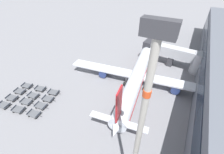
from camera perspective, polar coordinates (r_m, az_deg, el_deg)
name	(u,v)px	position (r m, az deg, el deg)	size (l,w,h in m)	color
ground_plane	(87,70)	(47.11, -9.63, 2.64)	(500.00, 500.00, 0.00)	gray
jet_bridge	(179,56)	(50.43, 24.14, 7.43)	(19.45, 5.62, 6.51)	#B2B5BA
airplane	(139,72)	(40.75, 10.21, 1.89)	(38.33, 41.18, 11.42)	silver
baggage_dolly_row_near_col_a	(4,105)	(42.62, -35.90, -8.68)	(3.27, 2.06, 0.92)	#515459
baggage_dolly_row_near_col_b	(19,110)	(39.69, -32.02, -10.46)	(3.29, 2.21, 0.92)	#515459
baggage_dolly_row_near_col_c	(34,114)	(37.08, -27.54, -12.36)	(3.26, 2.02, 0.92)	#515459
baggage_dolly_row_mid_a_col_a	(12,98)	(43.57, -33.77, -6.65)	(3.27, 2.07, 0.92)	#515459
baggage_dolly_row_mid_a_col_b	(27,102)	(40.71, -29.74, -8.17)	(3.28, 2.10, 0.92)	#515459
baggage_dolly_row_mid_a_col_c	(41,106)	(38.17, -25.40, -9.88)	(3.26, 2.00, 0.92)	#515459
baggage_dolly_row_mid_b_col_a	(20,91)	(44.64, -31.64, -4.65)	(3.28, 2.09, 0.92)	#515459
baggage_dolly_row_mid_b_col_b	(33,96)	(41.64, -27.76, -6.28)	(3.27, 2.02, 0.92)	#515459
baggage_dolly_row_mid_b_col_c	(48,99)	(39.19, -23.13, -7.68)	(3.27, 2.07, 0.92)	#515459
baggage_dolly_row_far_col_a	(27,86)	(45.60, -29.60, -2.93)	(3.29, 2.20, 0.92)	#515459
baggage_dolly_row_far_col_b	(40,89)	(42.98, -25.59, -4.04)	(3.28, 2.19, 0.92)	#515459
baggage_dolly_row_far_col_c	(54,92)	(40.51, -21.34, -5.46)	(3.28, 2.18, 0.92)	#515459
apron_light_mast	(139,134)	(14.92, 10.27, -20.69)	(2.00, 0.70, 23.92)	#ADA89E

